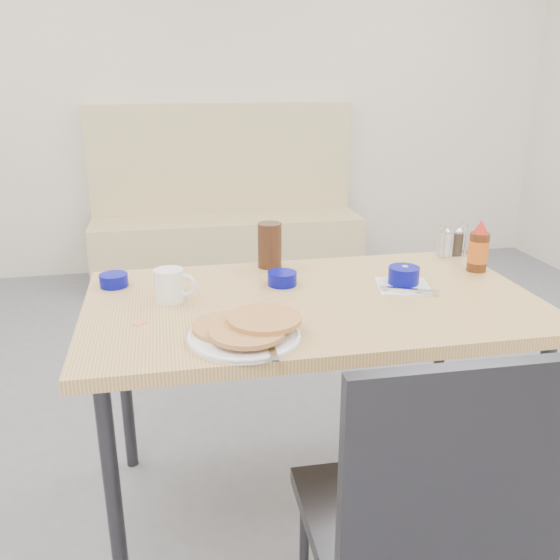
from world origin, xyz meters
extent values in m
plane|color=slate|center=(0.00, 0.00, 0.00)|extent=(6.00, 6.00, 0.00)
cube|color=beige|center=(0.00, 2.97, 1.40)|extent=(5.00, 0.06, 2.80)
cube|color=tan|center=(0.00, 2.72, 0.23)|extent=(1.90, 0.55, 0.45)
cube|color=tan|center=(0.00, 2.94, 0.72)|extent=(1.90, 0.12, 1.00)
cube|color=#2D2D33|center=(0.00, 2.72, 0.04)|extent=(1.90, 0.55, 0.08)
cube|color=tan|center=(0.00, 0.25, 0.74)|extent=(1.40, 0.80, 0.04)
cylinder|color=#2D2D33|center=(-0.62, -0.07, 0.36)|extent=(0.04, 0.04, 0.72)
cylinder|color=#2D2D33|center=(0.62, -0.07, 0.36)|extent=(0.04, 0.04, 0.72)
cylinder|color=#2D2D33|center=(-0.62, 0.57, 0.36)|extent=(0.04, 0.04, 0.72)
cylinder|color=#2D2D33|center=(0.62, 0.57, 0.36)|extent=(0.04, 0.04, 0.72)
cube|color=#2D2D33|center=(0.05, -0.43, 0.47)|extent=(0.45, 0.45, 0.04)
cube|color=#2D2D33|center=(0.04, -0.63, 0.73)|extent=(0.44, 0.04, 0.48)
cylinder|color=#2D2D33|center=(-0.14, -0.24, 0.23)|extent=(0.03, 0.03, 0.45)
cylinder|color=#2D2D33|center=(0.24, -0.25, 0.23)|extent=(0.03, 0.03, 0.45)
cylinder|color=white|center=(-0.25, -0.01, 0.77)|extent=(0.30, 0.30, 0.01)
cylinder|color=tan|center=(-0.29, 0.03, 0.78)|extent=(0.20, 0.20, 0.01)
cylinder|color=tan|center=(-0.25, -0.04, 0.79)|extent=(0.20, 0.20, 0.01)
cylinder|color=tan|center=(-0.19, 0.01, 0.81)|extent=(0.20, 0.20, 0.01)
cube|color=silver|center=(-0.20, -0.12, 0.78)|extent=(0.03, 0.13, 0.01)
cylinder|color=white|center=(-0.44, 0.32, 0.81)|extent=(0.09, 0.09, 0.10)
cylinder|color=black|center=(-0.44, 0.32, 0.86)|extent=(0.08, 0.08, 0.00)
torus|color=white|center=(-0.39, 0.30, 0.81)|extent=(0.08, 0.03, 0.07)
cube|color=white|center=(0.32, 0.29, 0.76)|extent=(0.20, 0.20, 0.00)
cylinder|color=white|center=(0.32, 0.29, 0.77)|extent=(0.16, 0.16, 0.01)
cylinder|color=#050881|center=(0.32, 0.29, 0.80)|extent=(0.10, 0.10, 0.06)
cylinder|color=white|center=(0.32, 0.29, 0.82)|extent=(0.09, 0.09, 0.01)
cube|color=#F4DB60|center=(0.32, 0.30, 0.83)|extent=(0.02, 0.02, 0.01)
cube|color=silver|center=(0.31, 0.23, 0.77)|extent=(0.17, 0.09, 0.00)
cylinder|color=#050881|center=(-0.62, 0.49, 0.78)|extent=(0.09, 0.09, 0.04)
cylinder|color=#050881|center=(-0.07, 0.39, 0.78)|extent=(0.10, 0.10, 0.04)
cylinder|color=#361E11|center=(-0.07, 0.59, 0.84)|extent=(0.10, 0.10, 0.16)
cube|color=silver|center=(0.64, 0.59, 0.76)|extent=(0.11, 0.07, 0.00)
cylinder|color=silver|center=(0.59, 0.57, 0.83)|extent=(0.01, 0.01, 0.12)
cylinder|color=silver|center=(0.68, 0.57, 0.83)|extent=(0.01, 0.01, 0.12)
cylinder|color=silver|center=(0.59, 0.61, 0.83)|extent=(0.01, 0.01, 0.12)
cylinder|color=silver|center=(0.68, 0.61, 0.83)|extent=(0.01, 0.01, 0.12)
cylinder|color=silver|center=(0.61, 0.59, 0.81)|extent=(0.04, 0.04, 0.08)
cylinder|color=#3F3326|center=(0.66, 0.59, 0.81)|extent=(0.04, 0.04, 0.08)
cylinder|color=#47230F|center=(0.64, 0.40, 0.83)|extent=(0.07, 0.07, 0.14)
cylinder|color=orange|center=(0.64, 0.40, 0.83)|extent=(0.07, 0.07, 0.08)
cone|color=red|center=(0.64, 0.40, 0.92)|extent=(0.05, 0.05, 0.05)
cube|color=#FF545D|center=(-0.53, 0.15, 0.76)|extent=(0.04, 0.04, 0.00)
camera|label=1|loc=(-0.44, -1.43, 1.43)|focal=38.00mm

